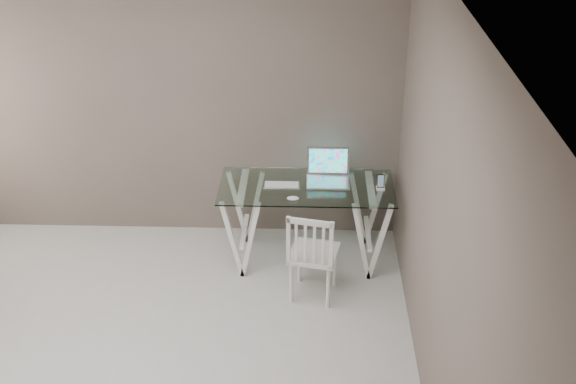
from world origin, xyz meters
The scene contains 7 objects.
room centered at (-0.06, 0.02, 1.72)m, with size 4.50×4.52×2.71m.
desk centered at (1.16, 1.75, 0.38)m, with size 1.50×0.70×0.75m.
chair centered at (1.22, 1.15, 0.46)m, with size 0.45×0.45×0.83m.
laptop centered at (1.35, 1.88, 0.81)m, with size 0.37×0.33×0.26m.
keyboard centered at (0.95, 1.75, 0.75)m, with size 0.31×0.13×0.01m, color silver.
mouse centered at (1.05, 1.50, 0.76)m, with size 0.10×0.06×0.03m, color white.
phone_dock centered at (1.79, 1.71, 0.78)m, with size 0.07×0.07×0.13m.
Camera 1 is at (1.18, -3.71, 3.67)m, focal length 45.00 mm.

